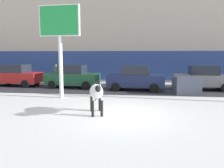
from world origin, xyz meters
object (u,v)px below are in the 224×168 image
Objects in this scene: car_red_sedan at (16,75)px; billboard at (60,27)px; car_grey_sedan at (203,78)px; cow_holstein at (96,92)px; pedestrian_far_left at (140,74)px; pedestrian_near_billboard at (56,74)px; car_navy_sedan at (136,78)px; dumpster at (187,85)px; car_darkgreen_sedan at (73,76)px.

billboard is at bearing -39.80° from car_red_sedan.
car_grey_sedan is (15.16, -0.42, 0.00)m from car_red_sedan.
car_red_sedan is (-8.40, 8.11, -0.09)m from cow_holstein.
car_red_sedan is 2.49× the size of pedestrian_far_left.
pedestrian_near_billboard is at bearing 118.84° from cow_holstein.
car_navy_sedan reaches higher than pedestrian_far_left.
dumpster is (3.46, -1.22, -0.31)m from car_navy_sedan.
car_navy_sedan is (5.07, -0.75, 0.00)m from car_darkgreen_sedan.
car_navy_sedan is 2.54× the size of dumpster.
billboard reaches higher than dumpster.
car_grey_sedan is 5.43m from pedestrian_far_left.
pedestrian_far_left is (-4.70, 2.72, -0.03)m from car_grey_sedan.
billboard is 9.16m from pedestrian_far_left.
car_grey_sedan is at bearing -0.29° from car_darkgreen_sedan.
billboard is 3.21× the size of pedestrian_near_billboard.
car_grey_sedan is 2.52m from dumpster.
car_grey_sedan reaches higher than pedestrian_far_left.
billboard is 5.50m from car_darkgreen_sedan.
cow_holstein is 0.45× the size of car_red_sedan.
dumpster is at bearing -56.25° from pedestrian_far_left.
cow_holstein is 1.12× the size of pedestrian_near_billboard.
pedestrian_far_left is (10.46, 2.30, -0.03)m from car_red_sedan.
car_red_sedan is 10.71m from pedestrian_far_left.
car_red_sedan is (-5.59, 4.66, -3.41)m from billboard.
pedestrian_near_billboard is at bearing 40.72° from car_red_sedan.
car_red_sedan reaches higher than pedestrian_far_left.
cow_holstein is at bearing -50.84° from billboard.
pedestrian_far_left is at bearing 54.98° from billboard.
car_navy_sedan is (10.11, -1.12, 0.00)m from car_red_sedan.
car_darkgreen_sedan is (-3.36, 7.74, -0.09)m from cow_holstein.
pedestrian_far_left is at bearing 84.08° from car_navy_sedan.
car_red_sedan and car_navy_sedan have the same top height.
car_navy_sedan is at bearing -95.92° from pedestrian_far_left.
billboard is (-2.82, 3.46, 3.31)m from cow_holstein.
pedestrian_far_left is (0.35, 3.42, -0.03)m from car_navy_sedan.
car_red_sedan is 15.16m from car_grey_sedan.
pedestrian_near_billboard is at bearing 180.00° from pedestrian_far_left.
car_darkgreen_sedan is at bearing -4.23° from car_red_sedan.
car_red_sedan is at bearing -139.28° from pedestrian_near_billboard.
car_navy_sedan is 1.00× the size of car_grey_sedan.
car_grey_sedan is at bearing 23.85° from billboard.
car_red_sedan is 1.00× the size of car_navy_sedan.
billboard is at bearing -163.84° from dumpster.
car_grey_sedan is at bearing -12.30° from pedestrian_near_billboard.
car_red_sedan is 2.49× the size of pedestrian_near_billboard.
pedestrian_far_left is (7.79, 0.00, 0.00)m from pedestrian_near_billboard.
car_navy_sedan is (1.70, 6.99, -0.09)m from cow_holstein.
car_red_sedan reaches higher than dumpster.
billboard reaches higher than car_darkgreen_sedan.
car_darkgreen_sedan reaches higher than pedestrian_near_billboard.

